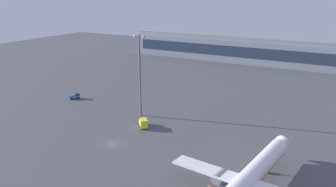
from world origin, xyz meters
The scene contains 6 objects.
ground_plane centered at (0.00, 0.00, 0.00)m, with size 416.00×416.00×0.00m, color #4C4C51.
terminal_building centered at (0.49, 139.85, 8.09)m, with size 154.31×22.40×16.40m.
airplane_taxiway_distant centered at (42.58, -7.55, 4.45)m, with size 35.83×45.92×11.78m.
cargo_loader centered at (-41.03, 27.33, 1.18)m, with size 4.33×4.30×2.25m.
catering_truck centered at (0.74, 15.64, 1.58)m, with size 5.45×5.83×3.05m.
apron_light_central centered at (-5.99, 24.26, 16.48)m, with size 4.80×0.90×29.18m.
Camera 1 is at (59.27, -72.02, 43.63)m, focal length 36.36 mm.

